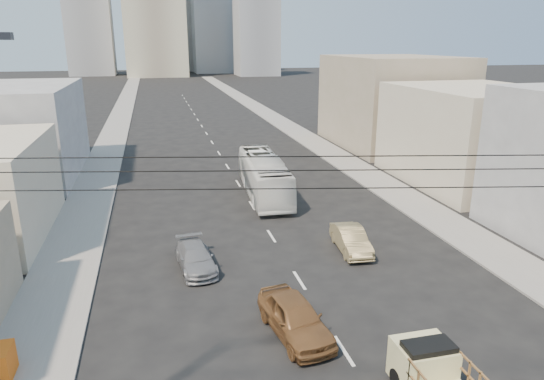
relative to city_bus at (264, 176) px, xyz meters
name	(u,v)px	position (x,y,z in m)	size (l,w,h in m)	color
sidewalk_left	(119,120)	(-13.18, 41.69, -1.50)	(3.50, 180.00, 0.12)	gray
sidewalk_right	(269,115)	(10.32, 41.69, -1.50)	(3.50, 180.00, 0.12)	gray
lane_dashes	(209,138)	(-1.43, 24.69, -1.56)	(0.15, 104.00, 0.01)	silver
city_bus	(264,176)	(0.00, 0.00, 0.00)	(2.63, 11.22, 3.13)	white
sedan_brown	(295,317)	(-2.99, -18.78, -0.77)	(1.87, 4.65, 1.59)	brown
sedan_tan	(351,240)	(2.50, -11.51, -0.87)	(1.46, 4.18, 1.38)	#8E7D53
sedan_grey	(196,258)	(-6.39, -11.72, -0.94)	(1.75, 4.29, 1.25)	gray
overhead_wires	(477,171)	(-1.43, -26.81, 7.40)	(23.01, 5.02, 0.72)	black
bldg_right_mid	(474,135)	(18.07, -0.31, 2.44)	(11.00, 14.00, 8.00)	beige
bldg_right_far	(391,101)	(18.57, 15.69, 3.44)	(12.00, 16.00, 10.00)	gray
bldg_left_far	(2,132)	(-20.93, 10.69, 2.44)	(12.00, 16.00, 8.00)	gray
midrise_ne	(214,18)	(16.57, 156.69, 18.44)	(16.00, 16.00, 40.00)	gray
midrise_nw	(89,25)	(-27.43, 151.69, 15.44)	(15.00, 15.00, 34.00)	gray
midrise_back	(179,14)	(4.57, 171.69, 20.44)	(18.00, 18.00, 44.00)	gray
midrise_east	(256,34)	(28.57, 136.69, 12.44)	(14.00, 14.00, 28.00)	gray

